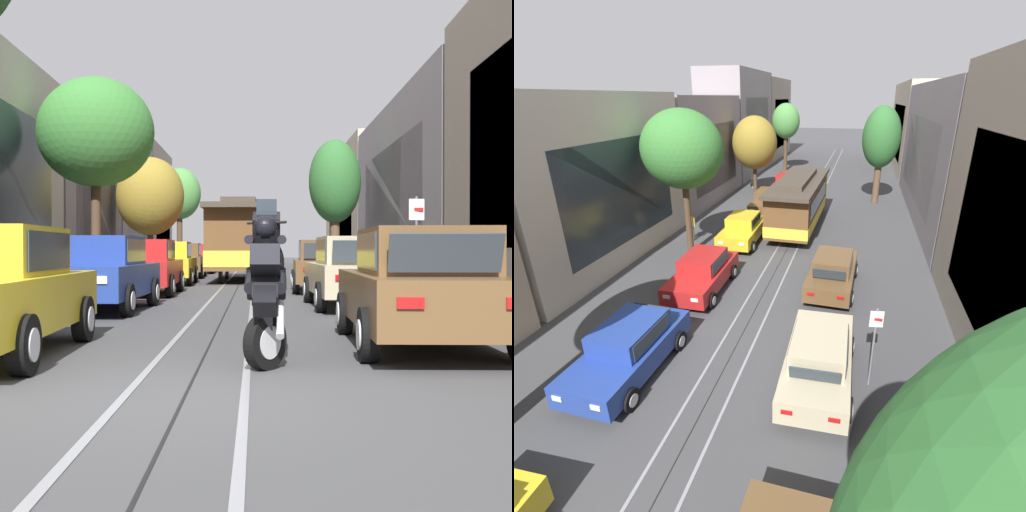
{
  "view_description": "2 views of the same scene",
  "coord_description": "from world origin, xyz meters",
  "views": [
    {
      "loc": [
        0.63,
        -6.03,
        1.3
      ],
      "look_at": [
        0.77,
        25.08,
        1.0
      ],
      "focal_mm": 48.75,
      "sensor_mm": 36.0,
      "label": 1
    },
    {
      "loc": [
        3.48,
        0.72,
        7.62
      ],
      "look_at": [
        0.0,
        15.33,
        1.24
      ],
      "focal_mm": 26.42,
      "sensor_mm": 36.0,
      "label": 2
    }
  ],
  "objects": [
    {
      "name": "street_tree_kerb_left_fourth",
      "position": [
        -4.71,
        42.46,
        5.12
      ],
      "size": [
        2.97,
        2.6,
        6.99
      ],
      "color": "#4C3826",
      "rests_on": "ground"
    },
    {
      "name": "building_facade_right",
      "position": [
        9.87,
        27.77,
        4.4
      ],
      "size": [
        5.65,
        59.93,
        9.02
      ],
      "color": "gray",
      "rests_on": "ground"
    },
    {
      "name": "street_sign_post",
      "position": [
        4.25,
        9.64,
        1.56
      ],
      "size": [
        0.36,
        0.09,
        2.5
      ],
      "color": "slate",
      "rests_on": "ground"
    },
    {
      "name": "ground_plane",
      "position": [
        0.0,
        24.09,
        0.0
      ],
      "size": [
        160.0,
        160.0,
        0.0
      ],
      "primitive_type": "plane",
      "color": "#424244"
    },
    {
      "name": "trolley_track_rails",
      "position": [
        0.0,
        28.11,
        0.0
      ],
      "size": [
        1.14,
        68.23,
        0.01
      ],
      "color": "gray",
      "rests_on": "ground"
    },
    {
      "name": "building_facade_left",
      "position": [
        -9.74,
        31.05,
        4.29
      ],
      "size": [
        5.81,
        59.93,
        10.02
      ],
      "color": "#BCAD93",
      "rests_on": "ground"
    },
    {
      "name": "pedestrian_on_left_pavement",
      "position": [
        -5.67,
        32.99,
        0.87
      ],
      "size": [
        0.55,
        0.34,
        1.55
      ],
      "color": "slate",
      "rests_on": "ground"
    },
    {
      "name": "street_tree_kerb_right_second",
      "position": [
        4.76,
        30.34,
        4.79
      ],
      "size": [
        2.73,
        2.83,
        7.05
      ],
      "color": "brown",
      "rests_on": "ground"
    },
    {
      "name": "cable_car_trolley",
      "position": [
        0.0,
        22.81,
        1.66
      ],
      "size": [
        2.73,
        9.16,
        3.28
      ],
      "color": "brown",
      "rests_on": "ground"
    },
    {
      "name": "parked_car_red_sixth_left",
      "position": [
        -2.56,
        32.04,
        0.8
      ],
      "size": [
        2.0,
        4.36,
        1.58
      ],
      "color": "red",
      "rests_on": "ground"
    },
    {
      "name": "pedestrian_on_right_pavement",
      "position": [
        -5.56,
        19.36,
        0.94
      ],
      "size": [
        0.55,
        0.41,
        1.66
      ],
      "color": "#4C4233",
      "rests_on": "ground"
    },
    {
      "name": "parked_car_blue_second_left",
      "position": [
        -2.66,
        8.64,
        0.8
      ],
      "size": [
        2.11,
        4.41,
        1.58
      ],
      "color": "#233D93",
      "rests_on": "ground"
    },
    {
      "name": "street_tree_kerb_left_mid",
      "position": [
        -5.04,
        31.17,
        4.14
      ],
      "size": [
        3.63,
        3.55,
        6.24
      ],
      "color": "#4C3826",
      "rests_on": "ground"
    },
    {
      "name": "parked_car_yellow_fourth_left",
      "position": [
        -2.61,
        19.77,
        0.8
      ],
      "size": [
        2.06,
        4.39,
        1.58
      ],
      "color": "gold",
      "rests_on": "ground"
    },
    {
      "name": "parked_car_red_mid_left",
      "position": [
        -2.58,
        13.98,
        0.8
      ],
      "size": [
        2.03,
        4.37,
        1.58
      ],
      "color": "red",
      "rests_on": "ground"
    },
    {
      "name": "street_tree_kerb_left_second",
      "position": [
        -4.83,
        17.64,
        5.27
      ],
      "size": [
        3.98,
        3.52,
        7.16
      ],
      "color": "#4C3826",
      "rests_on": "ground"
    },
    {
      "name": "parked_car_brown_mid_right",
      "position": [
        2.71,
        15.33,
        0.8
      ],
      "size": [
        2.12,
        4.41,
        1.58
      ],
      "color": "brown",
      "rests_on": "ground"
    },
    {
      "name": "parked_car_beige_second_right",
      "position": [
        2.81,
        9.48,
        0.8
      ],
      "size": [
        2.06,
        4.39,
        1.58
      ],
      "color": "#C1B28E",
      "rests_on": "ground"
    },
    {
      "name": "parked_car_brown_fifth_left",
      "position": [
        -2.71,
        25.93,
        0.8
      ],
      "size": [
        2.06,
        4.39,
        1.58
      ],
      "color": "brown",
      "rests_on": "ground"
    }
  ]
}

